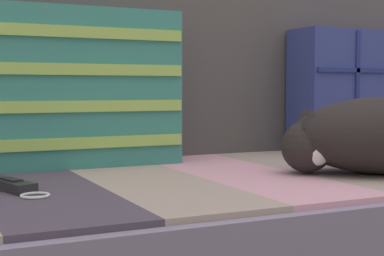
{
  "coord_description": "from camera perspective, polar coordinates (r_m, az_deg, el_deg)",
  "views": [
    {
      "loc": [
        -0.73,
        -0.99,
        0.59
      ],
      "look_at": [
        -0.23,
        0.05,
        0.51
      ],
      "focal_mm": 55.0,
      "sensor_mm": 36.0,
      "label": 1
    }
  ],
  "objects": [
    {
      "name": "throw_pillow_quilted",
      "position": [
        1.78,
        16.01,
        3.49
      ],
      "size": [
        0.43,
        0.14,
        0.34
      ],
      "color": "navy",
      "rests_on": "couch"
    },
    {
      "name": "game_remote_near",
      "position": [
        1.08,
        -17.2,
        -5.32
      ],
      "size": [
        0.1,
        0.2,
        0.02
      ],
      "color": "black",
      "rests_on": "couch"
    },
    {
      "name": "sofa_backrest",
      "position": [
        1.65,
        0.82,
        6.52
      ],
      "size": [
        1.77,
        0.14,
        0.51
      ],
      "color": "#474242",
      "rests_on": "couch"
    },
    {
      "name": "sleeping_cat",
      "position": [
        1.28,
        17.69,
        -0.85
      ],
      "size": [
        0.45,
        0.37,
        0.16
      ],
      "color": "black",
      "rests_on": "couch"
    },
    {
      "name": "throw_pillow_striped",
      "position": [
        1.37,
        -10.59,
        3.84
      ],
      "size": [
        0.45,
        0.14,
        0.36
      ],
      "color": "#337A70",
      "rests_on": "couch"
    }
  ]
}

